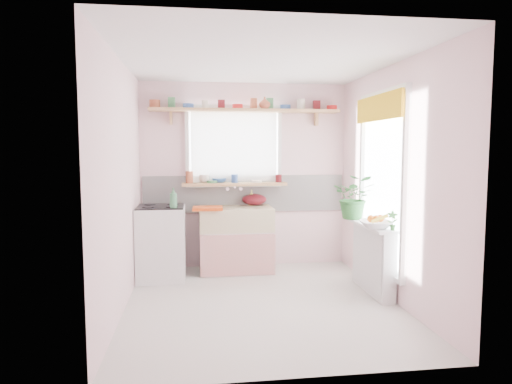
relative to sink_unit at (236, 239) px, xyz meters
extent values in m
plane|color=beige|center=(0.15, -1.29, -0.43)|extent=(3.20, 3.20, 0.00)
plane|color=white|center=(0.15, -1.29, 2.07)|extent=(3.20, 3.20, 0.00)
plane|color=silver|center=(0.15, 0.31, 0.82)|extent=(2.80, 0.00, 2.80)
plane|color=silver|center=(0.15, -2.89, 0.82)|extent=(2.80, 0.00, 2.80)
plane|color=silver|center=(-1.25, -1.29, 0.82)|extent=(0.00, 3.20, 3.20)
plane|color=silver|center=(1.55, -1.29, 0.82)|extent=(0.00, 3.20, 3.20)
cube|color=white|center=(0.15, 0.29, 0.57)|extent=(2.74, 0.03, 0.50)
cube|color=pink|center=(0.15, 0.29, 0.37)|extent=(2.74, 0.02, 0.12)
cube|color=white|center=(0.00, 0.30, 1.22)|extent=(1.20, 0.01, 1.00)
cube|color=white|center=(0.00, 0.24, 1.22)|extent=(1.15, 0.02, 0.95)
cube|color=white|center=(1.54, -1.09, 0.82)|extent=(0.01, 1.10, 1.90)
cube|color=yellow|center=(1.46, -1.09, 1.63)|extent=(0.03, 1.20, 0.28)
cube|color=white|center=(0.00, 0.01, -0.16)|extent=(0.85, 0.55, 0.55)
cube|color=#CF433D|center=(0.00, -0.27, -0.16)|extent=(0.95, 0.02, 0.53)
cube|color=beige|center=(0.00, 0.01, 0.27)|extent=(0.95, 0.55, 0.30)
cylinder|color=silver|center=(0.00, 0.26, 0.67)|extent=(0.03, 0.22, 0.03)
cube|color=white|center=(-0.95, -0.24, 0.02)|extent=(0.58, 0.58, 0.90)
cube|color=black|center=(-0.95, -0.24, 0.47)|extent=(0.56, 0.56, 0.02)
cylinder|color=black|center=(-1.09, -0.38, 0.49)|extent=(0.14, 0.14, 0.01)
cylinder|color=black|center=(-0.81, -0.38, 0.49)|extent=(0.14, 0.14, 0.01)
cylinder|color=black|center=(-1.09, -0.10, 0.49)|extent=(0.14, 0.14, 0.01)
cylinder|color=black|center=(-0.81, -0.10, 0.49)|extent=(0.14, 0.14, 0.01)
cube|color=white|center=(1.45, -1.09, -0.06)|extent=(0.15, 0.90, 0.75)
cube|color=white|center=(1.42, -1.09, 0.33)|extent=(0.22, 0.95, 0.03)
cube|color=tan|center=(0.00, 0.19, 0.71)|extent=(1.40, 0.22, 0.04)
cube|color=tan|center=(0.15, 0.18, 1.69)|extent=(2.52, 0.24, 0.04)
cylinder|color=#A55133|center=(-1.03, 0.18, 1.77)|extent=(0.11, 0.11, 0.12)
cylinder|color=#3F7F4C|center=(-0.82, 0.18, 1.77)|extent=(0.11, 0.11, 0.12)
cylinder|color=#3359A5|center=(-0.60, 0.18, 1.74)|extent=(0.11, 0.11, 0.06)
cylinder|color=silver|center=(-0.39, 0.18, 1.77)|extent=(0.11, 0.11, 0.12)
cylinder|color=#590F14|center=(-0.17, 0.18, 1.77)|extent=(0.11, 0.11, 0.12)
cylinder|color=red|center=(0.04, 0.18, 1.74)|extent=(0.11, 0.11, 0.06)
cylinder|color=#A55133|center=(0.26, 0.18, 1.77)|extent=(0.11, 0.11, 0.12)
cylinder|color=#3F7F4C|center=(0.47, 0.18, 1.77)|extent=(0.11, 0.11, 0.12)
cylinder|color=#3359A5|center=(0.69, 0.18, 1.74)|extent=(0.11, 0.11, 0.06)
cylinder|color=silver|center=(0.90, 0.18, 1.77)|extent=(0.11, 0.11, 0.12)
cylinder|color=#590F14|center=(1.12, 0.18, 1.77)|extent=(0.11, 0.11, 0.12)
cylinder|color=red|center=(1.33, 0.18, 1.74)|extent=(0.11, 0.11, 0.06)
cylinder|color=#A55133|center=(-0.62, 0.19, 0.79)|extent=(0.11, 0.11, 0.12)
cylinder|color=#3F7F4C|center=(-0.31, 0.19, 0.79)|extent=(0.11, 0.11, 0.12)
cylinder|color=#3359A5|center=(0.00, 0.19, 0.76)|extent=(0.11, 0.11, 0.06)
cylinder|color=silver|center=(0.31, 0.19, 0.79)|extent=(0.11, 0.11, 0.12)
cylinder|color=#590F14|center=(0.62, 0.19, 0.79)|extent=(0.11, 0.11, 0.12)
cube|color=#D84813|center=(-0.38, -0.19, 0.44)|extent=(0.38, 0.29, 0.04)
ellipsoid|color=#560E17|center=(0.27, 0.21, 0.49)|extent=(0.44, 0.44, 0.15)
imported|color=#29672D|center=(1.36, -0.69, 0.61)|extent=(0.61, 0.57, 0.53)
imported|color=white|center=(1.36, -1.36, 0.38)|extent=(0.36, 0.36, 0.08)
imported|color=#2D6829|center=(1.48, -1.49, 0.44)|extent=(0.13, 0.11, 0.20)
imported|color=#E8E567|center=(0.23, 0.21, 0.52)|extent=(0.10, 0.10, 0.21)
imported|color=beige|center=(-0.41, 0.25, 0.78)|extent=(0.15, 0.15, 0.11)
imported|color=#3462AB|center=(-0.20, 0.25, 0.76)|extent=(0.21, 0.21, 0.06)
imported|color=#B05136|center=(0.40, 0.12, 1.79)|extent=(0.19, 0.19, 0.16)
imported|color=#418256|center=(-0.79, -0.46, 0.60)|extent=(0.10, 0.11, 0.24)
sphere|color=orange|center=(1.36, -1.36, 0.44)|extent=(0.08, 0.08, 0.08)
sphere|color=orange|center=(1.42, -1.33, 0.44)|extent=(0.08, 0.08, 0.08)
sphere|color=orange|center=(1.31, -1.34, 0.44)|extent=(0.08, 0.08, 0.08)
cylinder|color=yellow|center=(1.38, -1.41, 0.45)|extent=(0.18, 0.04, 0.10)
camera|label=1|loc=(-0.53, -5.90, 1.18)|focal=32.00mm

